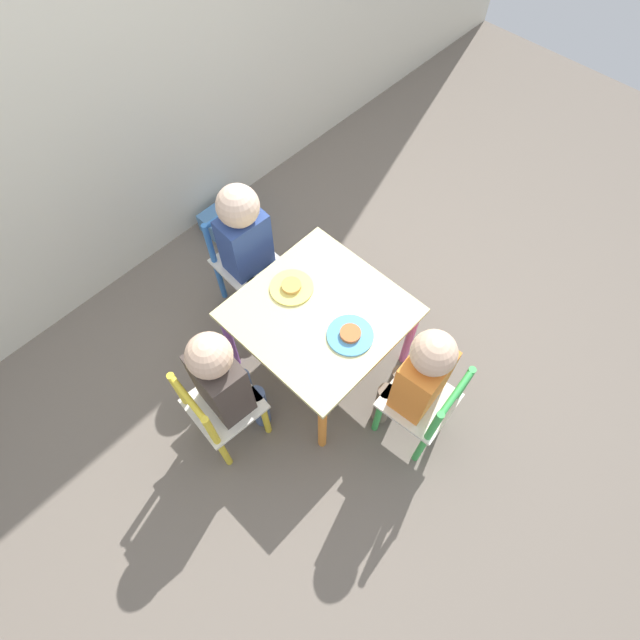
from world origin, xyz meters
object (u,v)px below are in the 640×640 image
Objects in this scene: child_left at (225,381)px; plate_front at (350,335)px; chair_blue at (244,262)px; chair_green at (423,405)px; chair_yellow at (220,410)px; plate_back at (291,287)px; child_back at (247,242)px; child_front at (418,377)px; kids_table at (320,319)px; storage_bin at (232,221)px.

plate_front is (0.46, -0.20, -0.00)m from child_left.
chair_blue and chair_green have the same top height.
plate_front is (-0.03, -0.68, 0.19)m from chair_blue.
chair_yellow reaches higher than plate_back.
plate_front is at bearing -87.75° from chair_green.
child_back is (-0.00, -0.06, 0.20)m from chair_blue.
chair_green is 2.98× the size of plate_back.
child_back is at bearing -90.00° from chair_blue.
plate_front is at bearing -87.29° from child_front.
chair_blue is 0.21m from child_back.
chair_blue reaches higher than plate_back.
kids_table is 0.82× the size of child_left.
chair_yellow is at bearing 90.00° from child_left.
storage_bin is at bearing -36.75° from chair_yellow.
plate_front is (-0.03, -0.62, -0.01)m from child_back.
kids_table is at bearing -90.00° from chair_yellow.
child_back is (0.03, 0.46, 0.08)m from kids_table.
child_left is 0.50m from plate_front.
child_left is at bearing -165.49° from plate_back.
plate_back is (-0.05, 0.68, 0.19)m from chair_green.
storage_bin is at bearing 76.19° from plate_front.
chair_yellow is 0.20m from child_left.
child_back is 0.64m from child_left.
child_front reaches higher than chair_yellow.
child_left is (-0.49, -0.42, -0.01)m from child_back.
child_left is 2.71× the size of storage_bin.
chair_yellow is at bearing 174.74° from kids_table.
child_back reaches higher than storage_bin.
child_back reaches higher than chair_yellow.
chair_blue is at bearing -40.46° from child_left.
child_left is 4.20× the size of plate_front.
chair_green is 1.47m from storage_bin.
chair_yellow is 0.70× the size of child_back.
child_back reaches higher than chair_blue.
plate_back reaches higher than storage_bin.
child_front is at bearing -82.24° from plate_front.
chair_green is at bearing -132.81° from child_left.
child_left reaches higher than chair_green.
plate_back is 0.64× the size of storage_bin.
storage_bin is at bearing -103.73° from chair_green.
chair_yellow is (-0.52, 0.05, -0.12)m from kids_table.
child_front is 1.45m from storage_bin.
chair_blue and chair_yellow have the same top height.
chair_yellow is at bearing -50.16° from chair_green.
chair_yellow is at bearing -139.47° from child_back.
chair_blue reaches higher than kids_table.
chair_yellow is 2.94× the size of plate_front.
child_front is at bearing -85.98° from chair_blue.
kids_table is 0.47m from child_left.
child_left is 4.25× the size of plate_back.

